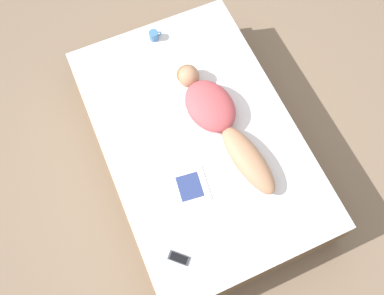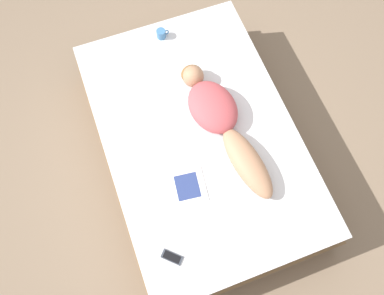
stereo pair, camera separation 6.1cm
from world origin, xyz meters
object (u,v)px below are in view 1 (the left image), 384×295
at_px(person, 219,118).
at_px(cell_phone, 179,258).
at_px(open_magazine, 174,191).
at_px(coffee_mug, 154,35).

xyz_separation_m(person, cell_phone, (-0.69, -0.83, -0.08)).
relative_size(person, cell_phone, 8.28).
bearing_deg(person, open_magazine, -153.95).
bearing_deg(cell_phone, person, 3.27).
xyz_separation_m(coffee_mug, cell_phone, (-0.53, -1.79, -0.04)).
bearing_deg(coffee_mug, cell_phone, -106.47).
bearing_deg(cell_phone, open_magazine, 24.97).
height_order(coffee_mug, cell_phone, coffee_mug).
distance_m(person, coffee_mug, 0.98).
xyz_separation_m(person, coffee_mug, (-0.16, 0.96, -0.04)).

